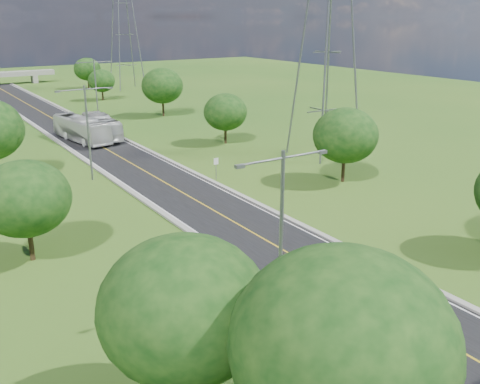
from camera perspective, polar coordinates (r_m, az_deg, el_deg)
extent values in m
plane|color=#265718|center=(74.79, -14.71, 4.78)|extent=(260.00, 260.00, 0.00)
cube|color=black|center=(80.38, -16.11, 5.59)|extent=(8.00, 150.00, 0.06)
cube|color=gray|center=(79.27, -19.04, 5.20)|extent=(0.50, 150.00, 0.22)
cube|color=gray|center=(81.66, -13.27, 6.07)|extent=(0.50, 150.00, 0.22)
cylinder|color=slate|center=(57.01, -2.57, 2.52)|extent=(0.08, 0.08, 2.40)
cube|color=white|center=(56.78, -2.57, 3.29)|extent=(0.55, 0.04, 0.70)
cube|color=gray|center=(153.65, -21.08, 11.19)|extent=(1.20, 3.00, 2.00)
cylinder|color=slate|center=(29.41, 4.40, -5.06)|extent=(0.22, 0.22, 10.00)
cylinder|color=slate|center=(27.11, 2.27, 3.25)|extent=(2.80, 0.12, 0.12)
cylinder|color=slate|center=(28.77, 6.84, 4.02)|extent=(2.80, 0.12, 0.12)
cube|color=slate|center=(26.42, -0.03, 2.75)|extent=(0.50, 0.25, 0.18)
cube|color=slate|center=(29.61, 8.78, 4.24)|extent=(0.50, 0.25, 0.18)
cylinder|color=slate|center=(57.99, -15.86, 5.98)|extent=(0.22, 0.22, 10.00)
cylinder|color=slate|center=(56.86, -17.62, 10.31)|extent=(2.80, 0.12, 0.12)
cylinder|color=slate|center=(57.67, -14.92, 10.64)|extent=(2.80, 0.12, 0.12)
cube|color=slate|center=(56.53, -18.90, 10.09)|extent=(0.50, 0.25, 0.18)
cube|color=slate|center=(58.09, -13.68, 10.74)|extent=(0.50, 0.25, 0.18)
cylinder|color=slate|center=(92.63, -15.09, 10.40)|extent=(0.22, 0.22, 10.00)
cylinder|color=slate|center=(91.74, -16.18, 13.14)|extent=(2.80, 0.12, 0.12)
cylinder|color=slate|center=(92.61, -14.49, 13.31)|extent=(2.80, 0.12, 0.12)
cube|color=slate|center=(91.37, -16.97, 13.02)|extent=(0.50, 0.25, 0.18)
cube|color=slate|center=(93.05, -13.71, 13.36)|extent=(0.50, 0.25, 0.18)
ellipsoid|color=#0E350F|center=(22.42, -5.95, -12.22)|extent=(7.14, 7.14, 6.07)
cylinder|color=black|center=(40.87, -21.42, -5.02)|extent=(0.36, 0.36, 2.70)
ellipsoid|color=#0E350F|center=(39.76, -21.96, -0.64)|extent=(6.30, 6.30, 5.36)
ellipsoid|color=#0E350F|center=(19.42, 10.83, -15.58)|extent=(7.98, 7.98, 6.78)
cylinder|color=black|center=(57.15, 10.96, 2.49)|extent=(0.36, 0.36, 2.88)
ellipsoid|color=#0E350F|center=(56.32, 11.18, 5.94)|extent=(6.72, 6.72, 5.71)
cylinder|color=black|center=(73.56, -1.56, 6.16)|extent=(0.36, 0.36, 2.52)
ellipsoid|color=#0E350F|center=(72.98, -1.58, 8.53)|extent=(5.88, 5.88, 5.00)
cylinder|color=black|center=(95.28, -8.19, 8.92)|extent=(0.36, 0.36, 3.06)
ellipsoid|color=#0E350F|center=(94.76, -8.29, 11.15)|extent=(7.14, 7.14, 6.07)
cylinder|color=black|center=(116.49, -14.44, 10.03)|extent=(0.36, 0.36, 2.34)
ellipsoid|color=#0E350F|center=(116.14, -14.55, 11.42)|extent=(5.46, 5.46, 4.64)
cylinder|color=black|center=(136.42, -15.86, 11.11)|extent=(0.36, 0.36, 2.70)
ellipsoid|color=#0E350F|center=(136.09, -15.98, 12.49)|extent=(6.30, 6.30, 5.36)
imported|color=silver|center=(79.07, -14.55, 6.75)|extent=(3.40, 11.80, 3.25)
imported|color=silver|center=(77.70, -16.55, 6.46)|extent=(4.65, 12.66, 3.45)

